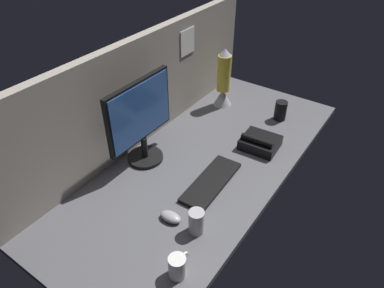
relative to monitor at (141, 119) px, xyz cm
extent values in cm
cube|color=#515156|center=(15.74, -25.13, -25.43)|extent=(180.00, 80.00, 3.00)
cube|color=gray|center=(15.74, 12.37, 4.33)|extent=(180.00, 5.00, 56.53)
cube|color=white|center=(52.04, 9.57, 19.13)|extent=(12.47, 0.40, 14.22)
cylinder|color=black|center=(0.00, -0.63, -23.03)|extent=(18.00, 18.00, 1.80)
cylinder|color=black|center=(0.00, -0.63, -16.63)|extent=(3.20, 3.20, 11.00)
cube|color=black|center=(0.00, 0.37, 4.16)|extent=(41.13, 2.40, 30.60)
cube|color=#264C8C|center=(0.00, -1.03, 4.16)|extent=(38.73, 0.60, 28.20)
cube|color=black|center=(3.47, -38.07, -22.93)|extent=(37.53, 14.60, 2.00)
ellipsoid|color=#99999E|center=(-24.90, -36.01, -22.23)|extent=(6.23, 9.95, 3.40)
cylinder|color=black|center=(74.01, -41.37, -18.16)|extent=(7.02, 7.02, 11.56)
cylinder|color=white|center=(-44.00, -53.84, -19.23)|extent=(6.50, 6.50, 9.42)
torus|color=white|center=(-39.96, -53.84, -18.76)|extent=(5.14, 1.00, 5.14)
cylinder|color=#B2B2B7|center=(-23.60, -48.15, -18.48)|extent=(6.44, 6.44, 10.91)
cone|color=#A5A5AD|center=(69.48, -4.60, -18.85)|extent=(11.18, 11.18, 10.16)
cylinder|color=gold|center=(69.48, -4.60, -2.60)|extent=(8.13, 8.13, 22.35)
cone|color=#A5A5AD|center=(69.48, -4.60, 10.61)|extent=(7.32, 7.32, 4.06)
cube|color=black|center=(42.31, -44.15, -21.13)|extent=(18.18, 20.04, 5.60)
cylinder|color=black|center=(37.64, -44.15, -16.73)|extent=(4.28, 17.27, 3.20)
camera|label=1|loc=(-102.45, -100.89, 91.30)|focal=33.35mm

